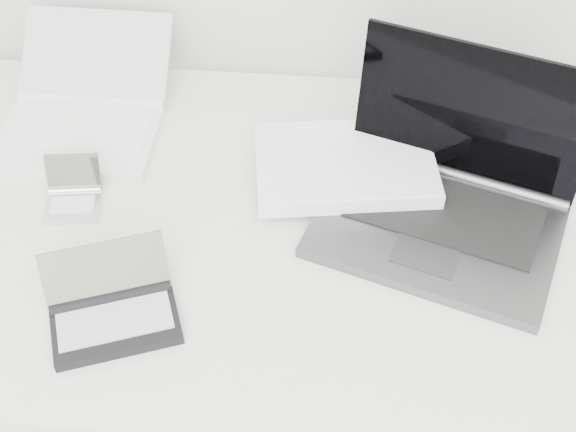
# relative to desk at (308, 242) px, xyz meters

# --- Properties ---
(desk) EXTENTS (1.60, 0.80, 0.73)m
(desk) POSITION_rel_desk_xyz_m (0.00, 0.00, 0.00)
(desk) COLOR white
(desk) RESTS_ON ground
(laptop_large) EXTENTS (0.56, 0.43, 0.26)m
(laptop_large) POSITION_rel_desk_xyz_m (0.16, 0.07, 0.09)
(laptop_large) COLOR #525457
(laptop_large) RESTS_ON desk
(netbook_open_white) EXTENTS (0.29, 0.34, 0.13)m
(netbook_open_white) POSITION_rel_desk_xyz_m (-0.43, 0.22, 0.07)
(netbook_open_white) COLOR white
(netbook_open_white) RESTS_ON desk
(pda_silver) EXTENTS (0.10, 0.11, 0.07)m
(pda_silver) POSITION_rel_desk_xyz_m (-0.40, 0.01, 0.06)
(pda_silver) COLOR silver
(pda_silver) RESTS_ON desk
(palmtop_charcoal) EXTENTS (0.23, 0.21, 0.09)m
(palmtop_charcoal) POSITION_rel_desk_xyz_m (-0.27, -0.22, 0.07)
(palmtop_charcoal) COLOR black
(palmtop_charcoal) RESTS_ON desk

